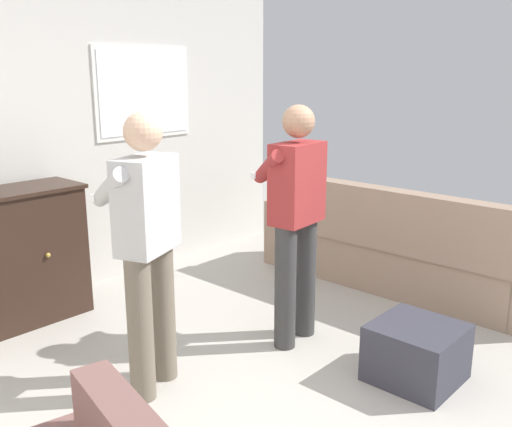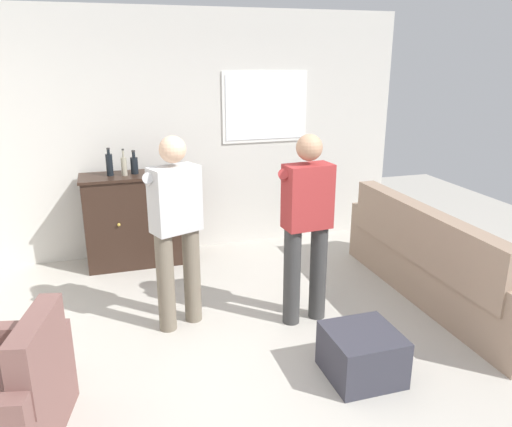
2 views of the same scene
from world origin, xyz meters
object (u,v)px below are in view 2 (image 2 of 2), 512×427
Objects in this scene: couch at (434,266)px; ottoman at (362,354)px; sideboard_cabinet at (140,219)px; bottle_spirits_clear at (134,165)px; armchair at (7,403)px; bottle_wine_green at (109,164)px; bottle_liquor_amber at (124,166)px; person_standing_right at (306,221)px; person_standing_left at (176,224)px.

couch is 1.56m from ottoman.
sideboard_cabinet is 0.62m from bottle_spirits_clear.
bottle_wine_green is at bearing 74.53° from armchair.
sideboard_cabinet is at bearing 146.26° from couch.
person_standing_right is (1.41, -1.71, -0.22)m from bottle_liquor_amber.
ottoman is at bearing -44.61° from person_standing_left.
bottle_wine_green reaches higher than couch.
person_standing_left is (-2.43, 0.25, 0.59)m from couch.
couch is 3.17m from sideboard_cabinet.
ottoman is (1.39, -2.68, -0.96)m from bottle_spirits_clear.
sideboard_cabinet is (1.01, 2.64, 0.24)m from armchair.
person_standing_left is at bearing -72.50° from bottle_wine_green.
bottle_spirits_clear is (-2.64, 1.78, 0.80)m from couch.
bottle_liquor_amber is at bearing -16.44° from bottle_wine_green.
couch is at bearing -31.31° from bottle_wine_green.
bottle_wine_green is 0.18× the size of person_standing_right.
bottle_wine_green is 0.16m from bottle_liquor_amber.
person_standing_right reaches higher than bottle_spirits_clear.
armchair is 3.43× the size of bottle_liquor_amber.
ottoman is at bearing -62.71° from sideboard_cabinet.
ottoman is 1.19m from person_standing_right.
sideboard_cabinet is (-2.63, 1.76, 0.18)m from couch.
bottle_wine_green is 0.26m from bottle_spirits_clear.
armchair is 0.59× the size of person_standing_left.
sideboard_cabinet is at bearing 69.07° from armchair.
person_standing_right is (-0.09, 0.91, 0.76)m from ottoman.
bottle_spirits_clear reaches higher than sideboard_cabinet.
sideboard_cabinet is 0.70m from bottle_wine_green.
person_standing_right is (1.30, -1.77, -0.21)m from bottle_spirits_clear.
person_standing_left reaches higher than sideboard_cabinet.
person_standing_left reaches higher than bottle_spirits_clear.
person_standing_right is at bearing -48.40° from bottle_wine_green.
bottle_spirits_clear is at bearing 26.95° from bottle_liquor_amber.
ottoman is 0.31× the size of person_standing_right.
bottle_wine_green is (-0.28, 0.01, 0.65)m from sideboard_cabinet.
person_standing_left reaches higher than bottle_liquor_amber.
couch is 8.53× the size of bottle_wine_green.
bottle_liquor_amber is at bearing 147.99° from couch.
bottle_wine_green is 2.36m from person_standing_right.
person_standing_left is at bearing -81.89° from bottle_spirits_clear.
bottle_spirits_clear is (0.11, 0.06, -0.01)m from bottle_liquor_amber.
bottle_spirits_clear is at bearing 126.30° from person_standing_right.
bottle_wine_green is 0.59× the size of ottoman.
bottle_liquor_amber reaches higher than ottoman.
bottle_wine_green is (-2.90, 1.77, 0.82)m from couch.
person_standing_left is (0.48, -1.52, -0.23)m from bottle_wine_green.
sideboard_cabinet is 0.64m from bottle_liquor_amber.
armchair is 0.82× the size of sideboard_cabinet.
armchair is at bearing -110.48° from bottle_spirits_clear.
couch is 3.28m from bottle_spirits_clear.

